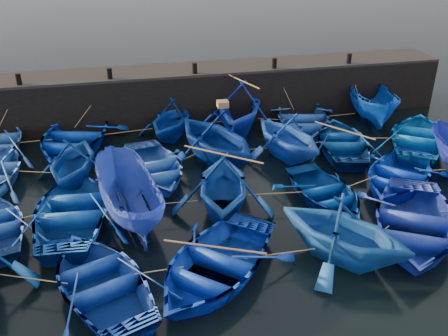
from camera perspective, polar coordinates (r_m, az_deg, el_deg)
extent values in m
plane|color=black|center=(17.02, 2.39, -6.93)|extent=(120.00, 120.00, 0.00)
cube|color=black|center=(25.73, -3.62, 8.39)|extent=(26.00, 2.50, 2.50)
cube|color=black|center=(25.34, -3.71, 11.19)|extent=(26.00, 2.50, 0.12)
cylinder|color=black|center=(24.47, -22.43, 9.37)|extent=(0.24, 0.24, 0.50)
cylinder|color=black|center=(24.11, -12.95, 10.49)|extent=(0.24, 0.24, 0.50)
cylinder|color=black|center=(24.40, -3.38, 11.33)|extent=(0.24, 0.24, 0.50)
cylinder|color=black|center=(25.33, 5.77, 11.84)|extent=(0.24, 0.24, 0.50)
cylinder|color=black|center=(26.83, 14.10, 12.05)|extent=(0.24, 0.24, 0.50)
imported|color=#032C8F|center=(23.31, -16.84, 3.46)|extent=(5.60, 6.72, 1.20)
imported|color=#053191|center=(23.45, -6.07, 5.61)|extent=(4.50, 4.70, 1.91)
imported|color=#1435CE|center=(24.08, 1.86, 7.09)|extent=(5.64, 5.98, 2.50)
imported|color=navy|center=(24.75, 8.96, 5.63)|extent=(5.04, 6.19, 1.13)
imported|color=#06389C|center=(26.22, 16.62, 7.05)|extent=(3.04, 5.42, 1.98)
imported|color=navy|center=(20.16, -16.87, 0.85)|extent=(4.01, 4.40, 1.97)
imported|color=blue|center=(20.09, -8.10, 0.14)|extent=(4.09, 5.19, 0.98)
imported|color=navy|center=(20.65, -0.96, 3.62)|extent=(5.75, 6.10, 2.55)
imported|color=blue|center=(21.48, 7.32, 3.79)|extent=(4.65, 5.01, 2.16)
imported|color=navy|center=(22.76, 13.42, 3.01)|extent=(4.40, 5.39, 0.98)
imported|color=blue|center=(24.14, 21.41, 3.38)|extent=(6.00, 6.41, 1.08)
imported|color=#0D4391|center=(17.74, -16.86, -4.57)|extent=(4.19, 5.58, 1.10)
imported|color=#223B9B|center=(17.20, -10.90, -3.31)|extent=(2.73, 5.18, 1.90)
imported|color=#0F3D92|center=(17.38, -0.15, -1.82)|extent=(4.49, 4.93, 2.22)
imported|color=navy|center=(18.61, 11.49, -2.70)|extent=(3.54, 4.55, 0.86)
imported|color=#042EC1|center=(20.44, 19.27, -0.70)|extent=(5.81, 5.79, 0.99)
imported|color=navy|center=(14.51, -13.81, -12.36)|extent=(4.90, 5.70, 0.99)
imported|color=#0B34C1|center=(14.64, -1.09, -10.79)|extent=(6.21, 6.33, 1.07)
imported|color=#1451A4|center=(15.42, 13.61, -6.86)|extent=(5.50, 5.55, 2.21)
imported|color=#1D34A7|center=(17.44, 20.92, -5.76)|extent=(6.20, 6.79, 1.15)
cube|color=olive|center=(20.18, -0.15, 7.33)|extent=(0.44, 0.42, 0.25)
cylinder|color=tan|center=(23.53, -21.02, 2.87)|extent=(1.67, 0.08, 0.04)
cylinder|color=tan|center=(23.36, -11.39, 4.04)|extent=(2.64, 0.30, 0.04)
cylinder|color=tan|center=(23.91, -2.04, 5.13)|extent=(1.57, 0.21, 0.04)
cylinder|color=tan|center=(24.50, 5.42, 5.58)|extent=(1.23, 0.56, 0.04)
cylinder|color=tan|center=(25.51, 12.84, 5.90)|extent=(1.92, 0.11, 0.04)
cylinder|color=tan|center=(20.78, -21.17, -0.40)|extent=(1.49, 0.53, 0.04)
cylinder|color=tan|center=(20.15, -12.44, 0.02)|extent=(1.25, 0.29, 0.04)
cylinder|color=tan|center=(20.47, -4.45, 1.07)|extent=(0.91, 0.66, 0.04)
cylinder|color=tan|center=(21.27, 3.22, 2.17)|extent=(1.34, 0.09, 0.04)
cylinder|color=tan|center=(22.18, 10.41, 2.84)|extent=(0.83, 0.12, 0.04)
cylinder|color=tan|center=(23.38, 17.54, 3.29)|extent=(1.73, 0.43, 0.04)
cylinder|color=tan|center=(17.84, -20.95, -5.09)|extent=(0.76, 0.22, 0.04)
cylinder|color=tan|center=(17.55, -13.85, -4.51)|extent=(0.10, 0.29, 0.04)
cylinder|color=tan|center=(17.46, -5.42, -3.94)|extent=(1.47, 0.11, 0.04)
cylinder|color=tan|center=(18.01, 5.84, -2.90)|extent=(1.99, 0.27, 0.04)
cylinder|color=tan|center=(19.44, 15.60, -1.44)|extent=(1.45, 0.58, 0.04)
cylinder|color=tan|center=(21.12, 22.69, -0.24)|extent=(1.05, 0.17, 0.04)
cylinder|color=tan|center=(15.06, -21.23, -11.70)|extent=(2.03, 0.92, 0.04)
cylinder|color=tan|center=(14.47, -7.41, -11.54)|extent=(1.39, 0.05, 0.04)
cylinder|color=tan|center=(15.06, 6.43, -9.68)|extent=(2.17, 0.06, 0.04)
cylinder|color=tan|center=(16.56, 17.35, -7.13)|extent=(1.02, 0.66, 0.04)
cylinder|color=tan|center=(24.66, -23.52, 6.10)|extent=(1.37, 0.53, 2.09)
cylinder|color=tan|center=(24.22, -14.82, 7.14)|extent=(1.89, 0.48, 2.09)
cylinder|color=tan|center=(24.51, -4.87, 8.20)|extent=(1.45, 0.21, 2.09)
cylinder|color=tan|center=(24.86, -1.02, 8.57)|extent=(1.97, 0.04, 2.09)
cylinder|color=tan|center=(25.53, 6.93, 8.88)|extent=(1.01, 0.57, 2.09)
cylinder|color=tan|center=(27.06, 14.75, 9.25)|extent=(0.73, 0.50, 2.08)
cylinder|color=#99724C|center=(23.67, 1.91, 10.00)|extent=(1.08, 2.84, 0.06)
cylinder|color=#99724C|center=(22.56, 13.56, 4.21)|extent=(1.77, 2.49, 0.06)
cylinder|color=#99724C|center=(16.85, -0.15, 1.58)|extent=(2.34, 1.97, 0.06)
cylinder|color=#99724C|center=(14.30, -1.11, -9.00)|extent=(2.74, 1.32, 0.06)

